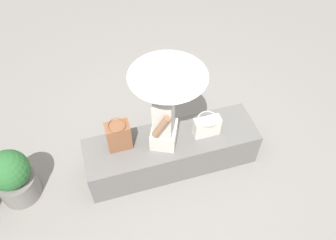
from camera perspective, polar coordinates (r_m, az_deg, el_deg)
name	(u,v)px	position (r m, az deg, el deg)	size (l,w,h in m)	color
ground_plane	(171,162)	(4.34, 0.59, -7.11)	(14.00, 14.00, 0.00)	gray
stone_bench	(172,151)	(4.14, 0.62, -5.26)	(2.05, 0.59, 0.49)	slate
person_seated	(164,118)	(3.63, -0.70, 0.29)	(0.40, 0.51, 0.90)	beige
parasol	(168,68)	(3.24, -0.03, 8.73)	(0.80, 0.80, 1.15)	#B7B7BC
handbag_black	(207,126)	(3.92, 6.57, -1.04)	(0.31, 0.23, 0.28)	silver
tote_bag_canvas	(119,136)	(3.78, -8.35, -2.64)	(0.27, 0.20, 0.38)	brown
planter_far	(13,177)	(4.18, -24.71, -8.70)	(0.45, 0.45, 0.72)	gray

